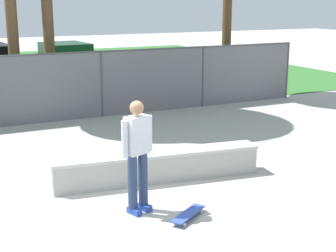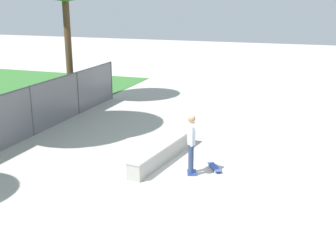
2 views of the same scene
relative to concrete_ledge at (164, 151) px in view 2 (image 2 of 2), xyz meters
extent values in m
plane|color=#ADAAA3|center=(-0.90, -0.77, -0.28)|extent=(80.00, 80.00, 0.00)
cube|color=#A8A59E|center=(0.00, 0.00, -0.03)|extent=(3.93, 0.94, 0.50)
cube|color=beige|center=(0.00, 0.00, 0.25)|extent=(3.98, 0.98, 0.06)
cube|color=#2647A5|center=(-0.77, -1.15, -0.23)|extent=(0.19, 0.28, 0.10)
cube|color=#2647A5|center=(-0.98, -1.22, -0.23)|extent=(0.19, 0.28, 0.10)
cylinder|color=navy|center=(-0.78, -1.12, 0.26)|extent=(0.15, 0.15, 0.88)
cylinder|color=navy|center=(-0.99, -1.19, 0.26)|extent=(0.15, 0.15, 0.88)
cube|color=silver|center=(-0.88, -1.16, 1.00)|extent=(0.43, 0.33, 0.60)
cylinder|color=silver|center=(-0.64, -1.08, 0.98)|extent=(0.10, 0.10, 0.58)
cylinder|color=silver|center=(-1.12, -1.24, 0.98)|extent=(0.10, 0.10, 0.58)
sphere|color=#9E7051|center=(-0.88, -1.16, 1.43)|extent=(0.22, 0.22, 0.22)
cube|color=#334CB2|center=(-0.28, -1.74, -0.20)|extent=(0.78, 0.61, 0.02)
cube|color=#B2B2B7|center=(-0.51, -1.89, -0.22)|extent=(0.13, 0.15, 0.02)
cube|color=#B2B2B7|center=(-0.05, -1.59, -0.22)|extent=(0.13, 0.15, 0.02)
cylinder|color=silver|center=(-0.56, -1.82, -0.26)|extent=(0.06, 0.05, 0.05)
cylinder|color=silver|center=(-0.46, -1.96, -0.26)|extent=(0.06, 0.05, 0.05)
cylinder|color=silver|center=(-0.10, -1.52, -0.26)|extent=(0.06, 0.05, 0.05)
cylinder|color=silver|center=(-0.01, -1.66, -0.26)|extent=(0.06, 0.05, 0.05)
cylinder|color=#4C4C51|center=(0.77, 5.55, 0.68)|extent=(0.07, 0.07, 1.92)
cylinder|color=#4C4C51|center=(4.13, 5.55, 0.68)|extent=(0.07, 0.07, 1.92)
cylinder|color=#4C4C51|center=(7.48, 5.55, 0.68)|extent=(0.07, 0.07, 1.92)
cube|color=slate|center=(-0.90, 5.55, 0.68)|extent=(16.77, 0.01, 1.92)
cylinder|color=#513823|center=(5.88, 6.99, 2.36)|extent=(0.32, 0.32, 5.28)
camera|label=1|loc=(-3.69, -8.06, 3.02)|focal=53.25mm
camera|label=2|loc=(-12.27, -4.39, 4.74)|focal=45.87mm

